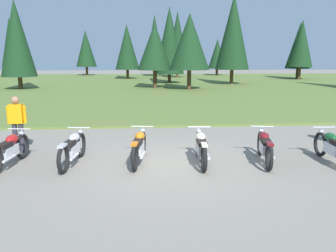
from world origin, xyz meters
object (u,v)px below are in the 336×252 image
at_px(motorcycle_cream, 201,147).
at_px(motorcycle_british_green, 333,147).
at_px(motorcycle_maroon, 265,146).
at_px(motorcycle_silver, 73,148).
at_px(motorcycle_orange, 139,146).
at_px(rider_in_hivis_vest, 17,121).
at_px(motorcycle_red, 10,150).

height_order(motorcycle_cream, motorcycle_british_green, same).
bearing_deg(motorcycle_maroon, motorcycle_silver, 177.49).
bearing_deg(motorcycle_orange, motorcycle_cream, -6.97).
distance_m(motorcycle_cream, motorcycle_british_green, 3.47).
distance_m(motorcycle_cream, rider_in_hivis_vest, 5.39).
bearing_deg(rider_in_hivis_vest, motorcycle_cream, -15.46).
height_order(motorcycle_silver, motorcycle_orange, same).
height_order(motorcycle_maroon, rider_in_hivis_vest, rider_in_hivis_vest).
bearing_deg(motorcycle_silver, rider_in_hivis_vest, 145.07).
bearing_deg(motorcycle_silver, motorcycle_red, -178.21).
bearing_deg(motorcycle_british_green, motorcycle_cream, 174.96).
bearing_deg(motorcycle_red, motorcycle_silver, 1.79).
bearing_deg(motorcycle_maroon, motorcycle_british_green, -8.10).
height_order(motorcycle_red, motorcycle_british_green, same).
xyz_separation_m(motorcycle_maroon, rider_in_hivis_vest, (-6.88, 1.49, 0.51)).
distance_m(motorcycle_british_green, rider_in_hivis_vest, 8.82).
height_order(motorcycle_red, motorcycle_orange, same).
relative_size(motorcycle_red, motorcycle_maroon, 1.01).
xyz_separation_m(motorcycle_orange, motorcycle_maroon, (3.34, -0.25, 0.00)).
height_order(motorcycle_orange, motorcycle_cream, same).
xyz_separation_m(motorcycle_british_green, rider_in_hivis_vest, (-8.63, 1.74, 0.51)).
bearing_deg(motorcycle_maroon, motorcycle_orange, 175.63).
distance_m(motorcycle_maroon, motorcycle_british_green, 1.77).
xyz_separation_m(motorcycle_orange, motorcycle_british_green, (5.09, -0.50, 0.00)).
bearing_deg(motorcycle_orange, motorcycle_red, -178.57).
distance_m(motorcycle_orange, motorcycle_cream, 1.64).
relative_size(motorcycle_red, motorcycle_orange, 1.00).
distance_m(motorcycle_red, motorcycle_cream, 4.95).
height_order(motorcycle_red, rider_in_hivis_vest, rider_in_hivis_vest).
relative_size(motorcycle_silver, motorcycle_maroon, 1.01).
bearing_deg(motorcycle_british_green, motorcycle_orange, 174.34).
xyz_separation_m(motorcycle_orange, motorcycle_cream, (1.63, -0.20, 0.00)).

